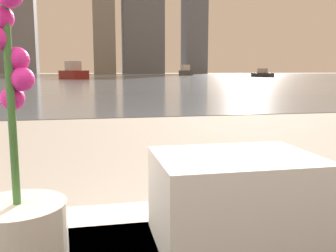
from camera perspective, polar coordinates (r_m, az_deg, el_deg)
potted_orchid at (r=0.64m, az=-21.89°, el=-12.18°), size 0.15×0.15×0.43m
towel_stack at (r=0.69m, az=10.12°, el=-10.89°), size 0.28×0.21×0.16m
harbor_water at (r=61.78m, az=-11.26°, el=7.45°), size 180.00×110.00×0.01m
harbor_boat_0 at (r=53.80m, az=14.18°, el=7.69°), size 2.39×3.32×1.19m
harbor_boat_2 at (r=43.11m, az=-14.25°, el=7.91°), size 3.50×5.35×1.90m
harbor_boat_3 at (r=72.51m, az=2.70°, el=8.28°), size 2.26×5.49×2.01m
skyline_tower_4 at (r=120.74m, az=-3.92°, el=18.50°), size 12.41×8.57×44.18m
skyline_tower_5 at (r=123.16m, az=4.02°, el=15.63°), size 6.84×8.06×32.82m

